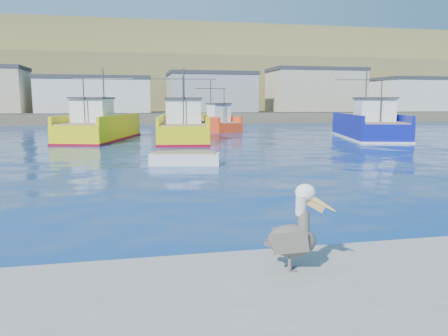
# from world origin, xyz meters

# --- Properties ---
(ground) EXTENTS (260.00, 260.00, 0.00)m
(ground) POSITION_xyz_m (0.00, 0.00, 0.00)
(ground) COLOR navy
(ground) RESTS_ON ground
(dock_bollards) EXTENTS (36.20, 0.20, 0.30)m
(dock_bollards) POSITION_xyz_m (0.60, -3.40, 0.65)
(dock_bollards) COLOR #4C4C4C
(dock_bollards) RESTS_ON dock
(far_shore) EXTENTS (200.00, 81.00, 24.00)m
(far_shore) POSITION_xyz_m (0.00, 109.20, 8.98)
(far_shore) COLOR brown
(far_shore) RESTS_ON ground
(trawler_yellow_a) EXTENTS (7.48, 13.31, 6.69)m
(trawler_yellow_a) POSITION_xyz_m (-6.93, 30.59, 1.11)
(trawler_yellow_a) COLOR yellow
(trawler_yellow_a) RESTS_ON ground
(trawler_yellow_b) EXTENTS (6.00, 12.82, 6.65)m
(trawler_yellow_b) POSITION_xyz_m (0.66, 28.31, 1.10)
(trawler_yellow_b) COLOR yellow
(trawler_yellow_b) RESTS_ON ground
(trawler_blue) EXTENTS (7.51, 13.42, 6.70)m
(trawler_blue) POSITION_xyz_m (18.33, 27.13, 1.12)
(trawler_blue) COLOR #0D158F
(trawler_blue) RESTS_ON ground
(boat_orange) EXTENTS (5.42, 8.73, 6.06)m
(boat_orange) POSITION_xyz_m (5.78, 40.46, 1.02)
(boat_orange) COLOR #EE3A14
(boat_orange) RESTS_ON ground
(skiff_mid) EXTENTS (4.05, 2.16, 0.84)m
(skiff_mid) POSITION_xyz_m (-1.11, 12.89, 0.27)
(skiff_mid) COLOR silver
(skiff_mid) RESTS_ON ground
(skiff_far) EXTENTS (1.96, 4.11, 0.86)m
(skiff_far) POSITION_xyz_m (24.32, 38.09, 0.28)
(skiff_far) COLOR silver
(skiff_far) RESTS_ON ground
(pelican) EXTENTS (1.25, 0.76, 1.58)m
(pelican) POSITION_xyz_m (-1.14, -4.17, 1.17)
(pelican) COLOR #595451
(pelican) RESTS_ON dock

